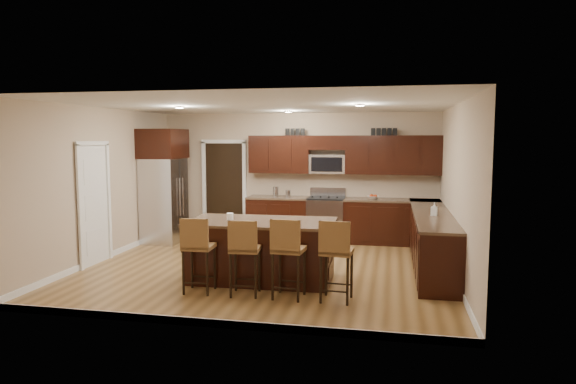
% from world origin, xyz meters
% --- Properties ---
extents(floor, '(6.00, 6.00, 0.00)m').
position_xyz_m(floor, '(0.00, 0.00, 0.00)').
color(floor, olive).
rests_on(floor, ground).
extents(ceiling, '(6.00, 6.00, 0.00)m').
position_xyz_m(ceiling, '(0.00, 0.00, 2.70)').
color(ceiling, silver).
rests_on(ceiling, wall_back).
extents(wall_back, '(6.00, 0.00, 6.00)m').
position_xyz_m(wall_back, '(0.00, 2.75, 1.35)').
color(wall_back, tan).
rests_on(wall_back, floor).
extents(wall_left, '(0.00, 5.50, 5.50)m').
position_xyz_m(wall_left, '(-3.00, 0.00, 1.35)').
color(wall_left, tan).
rests_on(wall_left, floor).
extents(wall_right, '(0.00, 5.50, 5.50)m').
position_xyz_m(wall_right, '(3.00, 0.00, 1.35)').
color(wall_right, tan).
rests_on(wall_right, floor).
extents(base_cabinets, '(4.02, 3.96, 0.92)m').
position_xyz_m(base_cabinets, '(1.90, 1.45, 0.46)').
color(base_cabinets, black).
rests_on(base_cabinets, floor).
extents(upper_cabinets, '(4.00, 0.33, 0.80)m').
position_xyz_m(upper_cabinets, '(1.04, 2.58, 1.84)').
color(upper_cabinets, black).
rests_on(upper_cabinets, wall_back).
extents(range, '(0.76, 0.64, 1.11)m').
position_xyz_m(range, '(0.68, 2.45, 0.47)').
color(range, silver).
rests_on(range, floor).
extents(microwave, '(0.76, 0.31, 0.40)m').
position_xyz_m(microwave, '(0.68, 2.60, 1.62)').
color(microwave, silver).
rests_on(microwave, upper_cabinets).
extents(doorway, '(0.85, 0.03, 2.06)m').
position_xyz_m(doorway, '(-1.65, 2.73, 1.03)').
color(doorway, black).
rests_on(doorway, floor).
extents(pantry_door, '(0.03, 0.80, 2.04)m').
position_xyz_m(pantry_door, '(-2.98, -0.30, 1.02)').
color(pantry_door, white).
rests_on(pantry_door, floor).
extents(letter_decor, '(2.20, 0.03, 0.15)m').
position_xyz_m(letter_decor, '(0.90, 2.58, 2.29)').
color(letter_decor, black).
rests_on(letter_decor, upper_cabinets).
extents(island, '(2.26, 1.22, 0.92)m').
position_xyz_m(island, '(0.09, -0.70, 0.43)').
color(island, black).
rests_on(island, floor).
extents(stool_left, '(0.42, 0.42, 1.08)m').
position_xyz_m(stool_left, '(-0.62, -1.54, 0.67)').
color(stool_left, olive).
rests_on(stool_left, floor).
extents(stool_mid, '(0.44, 0.44, 1.07)m').
position_xyz_m(stool_mid, '(0.06, -1.54, 0.67)').
color(stool_mid, olive).
rests_on(stool_mid, floor).
extents(stool_right, '(0.44, 0.44, 1.10)m').
position_xyz_m(stool_right, '(0.66, -1.54, 0.69)').
color(stool_right, olive).
rests_on(stool_right, floor).
extents(refrigerator, '(0.79, 0.93, 2.35)m').
position_xyz_m(refrigerator, '(-2.62, 1.69, 1.21)').
color(refrigerator, silver).
rests_on(refrigerator, floor).
extents(floor_mat, '(1.10, 0.89, 0.01)m').
position_xyz_m(floor_mat, '(0.42, 1.34, 0.01)').
color(floor_mat, brown).
rests_on(floor_mat, floor).
extents(fruit_bowl, '(0.26, 0.26, 0.06)m').
position_xyz_m(fruit_bowl, '(1.64, 2.45, 0.95)').
color(fruit_bowl, silver).
rests_on(fruit_bowl, base_cabinets).
extents(soap_bottle, '(0.12, 0.12, 0.21)m').
position_xyz_m(soap_bottle, '(2.70, 0.35, 1.03)').
color(soap_bottle, '#B2B2B2').
rests_on(soap_bottle, base_cabinets).
extents(canister_tall, '(0.12, 0.12, 0.21)m').
position_xyz_m(canister_tall, '(-0.41, 2.45, 1.03)').
color(canister_tall, silver).
rests_on(canister_tall, base_cabinets).
extents(canister_short, '(0.11, 0.11, 0.14)m').
position_xyz_m(canister_short, '(-0.14, 2.45, 0.99)').
color(canister_short, silver).
rests_on(canister_short, base_cabinets).
extents(island_jar, '(0.10, 0.10, 0.10)m').
position_xyz_m(island_jar, '(-0.41, -0.70, 0.97)').
color(island_jar, white).
rests_on(island_jar, island).
extents(stool_extra, '(0.44, 0.44, 1.10)m').
position_xyz_m(stool_extra, '(1.31, -1.54, 0.69)').
color(stool_extra, olive).
rests_on(stool_extra, floor).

